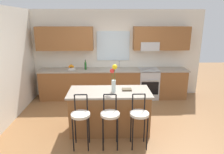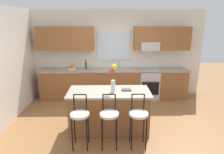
% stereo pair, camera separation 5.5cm
% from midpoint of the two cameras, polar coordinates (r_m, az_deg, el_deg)
% --- Properties ---
extents(ground_plane, '(14.00, 14.00, 0.00)m').
position_cam_midpoint_polar(ground_plane, '(4.89, 0.78, -13.14)').
color(ground_plane, olive).
extents(wall_left, '(0.12, 4.60, 2.70)m').
position_cam_midpoint_polar(wall_left, '(5.25, -28.49, 2.72)').
color(wall_left, silver).
rests_on(wall_left, ground).
extents(back_wall_assembly, '(5.60, 0.50, 2.70)m').
position_cam_midpoint_polar(back_wall_assembly, '(6.32, 0.27, 8.00)').
color(back_wall_assembly, silver).
rests_on(back_wall_assembly, ground).
extents(counter_run, '(4.56, 0.64, 0.92)m').
position_cam_midpoint_polar(counter_run, '(6.27, 0.17, -1.83)').
color(counter_run, brown).
rests_on(counter_run, ground).
extents(sink_faucet, '(0.02, 0.13, 0.23)m').
position_cam_midpoint_polar(sink_faucet, '(6.27, 1.82, 3.78)').
color(sink_faucet, '#B7BABC').
rests_on(sink_faucet, counter_run).
extents(oven_range, '(0.60, 0.64, 0.92)m').
position_cam_midpoint_polar(oven_range, '(6.38, 10.01, -1.83)').
color(oven_range, '#B7BABC').
rests_on(oven_range, ground).
extents(kitchen_island, '(1.75, 0.81, 0.92)m').
position_cam_midpoint_polar(kitchen_island, '(4.44, -1.06, -9.59)').
color(kitchen_island, brown).
rests_on(kitchen_island, ground).
extents(bar_stool_near, '(0.36, 0.36, 1.04)m').
position_cam_midpoint_polar(bar_stool_near, '(3.85, -9.35, -11.20)').
color(bar_stool_near, black).
rests_on(bar_stool_near, ground).
extents(bar_stool_middle, '(0.36, 0.36, 1.04)m').
position_cam_midpoint_polar(bar_stool_middle, '(3.81, -0.97, -11.24)').
color(bar_stool_middle, black).
rests_on(bar_stool_middle, ground).
extents(bar_stool_far, '(0.36, 0.36, 1.04)m').
position_cam_midpoint_polar(bar_stool_far, '(3.85, 7.39, -11.04)').
color(bar_stool_far, black).
rests_on(bar_stool_far, ground).
extents(flower_vase, '(0.15, 0.11, 0.59)m').
position_cam_midpoint_polar(flower_vase, '(4.11, 0.08, -0.15)').
color(flower_vase, silver).
rests_on(flower_vase, kitchen_island).
extents(cookbook, '(0.20, 0.15, 0.03)m').
position_cam_midpoint_polar(cookbook, '(4.32, 3.88, -3.57)').
color(cookbook, brown).
rests_on(cookbook, kitchen_island).
extents(fruit_bowl_oranges, '(0.24, 0.24, 0.16)m').
position_cam_midpoint_polar(fruit_bowl_oranges, '(6.24, -11.83, 2.59)').
color(fruit_bowl_oranges, silver).
rests_on(fruit_bowl_oranges, counter_run).
extents(bottle_olive_oil, '(0.06, 0.06, 0.31)m').
position_cam_midpoint_polar(bottle_olive_oil, '(6.16, -7.83, 3.24)').
color(bottle_olive_oil, '#1E5923').
rests_on(bottle_olive_oil, counter_run).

